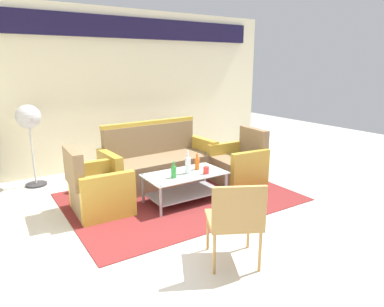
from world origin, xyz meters
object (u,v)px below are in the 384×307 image
object	(u,v)px
armchair_left	(98,191)
armchair_right	(239,165)
couch	(159,164)
pedestal_fan	(29,122)
bottle_orange	(197,164)
bottle_green	(174,172)
coffee_table	(185,183)
bottle_clear	(188,165)
cup	(206,170)
wicker_chair	(235,217)

from	to	relation	value
armchair_left	armchair_right	bearing A→B (deg)	89.24
couch	pedestal_fan	distance (m)	2.06
bottle_orange	bottle_green	size ratio (longest dim) A/B	1.04
armchair_left	bottle_green	xyz separation A→B (m)	(0.89, -0.39, 0.21)
armchair_left	coffee_table	xyz separation A→B (m)	(1.11, -0.32, -0.02)
armchair_left	bottle_orange	xyz separation A→B (m)	(1.35, -0.25, 0.21)
bottle_clear	bottle_orange	bearing A→B (deg)	21.92
cup	pedestal_fan	xyz separation A→B (m)	(-1.86, 2.00, 0.55)
couch	bottle_clear	distance (m)	0.94
cup	wicker_chair	bearing A→B (deg)	-115.04
bottle_clear	wicker_chair	distance (m)	1.62
coffee_table	wicker_chair	world-z (taller)	wicker_chair
cup	wicker_chair	world-z (taller)	wicker_chair
couch	cup	bearing A→B (deg)	96.23
armchair_right	cup	world-z (taller)	armchair_right
cup	bottle_orange	bearing A→B (deg)	88.95
armchair_right	bottle_orange	size ratio (longest dim) A/B	3.70
bottle_green	wicker_chair	size ratio (longest dim) A/B	0.26
bottle_clear	bottle_green	size ratio (longest dim) A/B	1.44
armchair_left	bottle_green	distance (m)	0.99
coffee_table	pedestal_fan	distance (m)	2.56
couch	armchair_right	world-z (taller)	couch
coffee_table	wicker_chair	xyz separation A→B (m)	(-0.42, -1.57, 0.22)
armchair_left	armchair_right	size ratio (longest dim) A/B	1.00
bottle_orange	wicker_chair	bearing A→B (deg)	-112.02
couch	pedestal_fan	xyz separation A→B (m)	(-1.69, 0.93, 0.70)
bottle_green	pedestal_fan	size ratio (longest dim) A/B	0.18
couch	bottle_orange	bearing A→B (deg)	98.93
bottle_orange	cup	bearing A→B (deg)	-91.05
cup	wicker_chair	distance (m)	1.55
wicker_chair	bottle_green	bearing A→B (deg)	109.59
couch	bottle_clear	bearing A→B (deg)	85.24
bottle_green	wicker_chair	bearing A→B (deg)	-97.77
bottle_clear	pedestal_fan	xyz separation A→B (m)	(-1.66, 1.85, 0.48)
bottle_orange	wicker_chair	world-z (taller)	wicker_chair
armchair_left	armchair_right	xyz separation A→B (m)	(2.25, -0.10, 0.00)
armchair_right	cup	distance (m)	1.00
cup	wicker_chair	size ratio (longest dim) A/B	0.12
pedestal_fan	bottle_orange	bearing A→B (deg)	-43.44
bottle_orange	armchair_left	bearing A→B (deg)	169.35
bottle_clear	armchair_left	bearing A→B (deg)	163.63
armchair_left	pedestal_fan	distance (m)	1.76
armchair_left	couch	bearing A→B (deg)	118.08
armchair_right	coffee_table	world-z (taller)	armchair_right
pedestal_fan	couch	bearing A→B (deg)	-28.88
armchair_right	cup	bearing A→B (deg)	116.72
armchair_left	coffee_table	distance (m)	1.15
armchair_right	wicker_chair	size ratio (longest dim) A/B	1.01
armchair_right	bottle_clear	world-z (taller)	armchair_right
couch	coffee_table	bearing A→B (deg)	82.84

